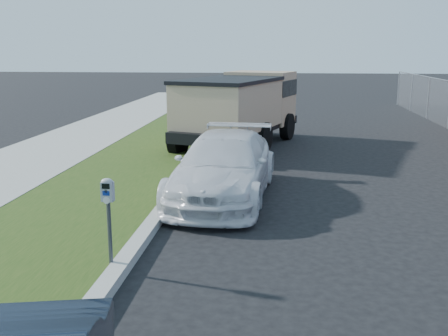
# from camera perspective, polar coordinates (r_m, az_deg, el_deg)

# --- Properties ---
(ground) EXTENTS (120.00, 120.00, 0.00)m
(ground) POSITION_cam_1_polar(r_m,az_deg,el_deg) (8.35, 8.96, -8.46)
(ground) COLOR black
(ground) RESTS_ON ground
(streetside) EXTENTS (6.12, 50.00, 0.15)m
(streetside) POSITION_cam_1_polar(r_m,az_deg,el_deg) (11.41, -20.76, -2.96)
(streetside) COLOR gray
(streetside) RESTS_ON ground
(parking_meter) EXTENTS (0.17, 0.13, 1.22)m
(parking_meter) POSITION_cam_1_polar(r_m,az_deg,el_deg) (7.20, -12.50, -3.70)
(parking_meter) COLOR #3F4247
(parking_meter) RESTS_ON ground
(white_wagon) EXTENTS (2.14, 4.62, 1.31)m
(white_wagon) POSITION_cam_1_polar(r_m,az_deg,el_deg) (10.75, -0.02, 0.18)
(white_wagon) COLOR silver
(white_wagon) RESTS_ON ground
(dump_truck) EXTENTS (3.77, 6.11, 2.25)m
(dump_truck) POSITION_cam_1_polar(r_m,az_deg,el_deg) (16.62, 1.91, 6.82)
(dump_truck) COLOR black
(dump_truck) RESTS_ON ground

